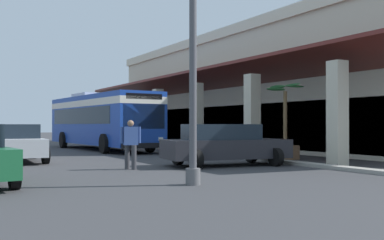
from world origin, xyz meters
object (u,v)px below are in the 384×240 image
object	(u,v)px
parked_sedan_charcoal	(225,144)
potted_palm	(285,141)
parked_sedan_silver	(15,143)
pedestrian	(131,142)
transit_bus	(101,118)

from	to	relation	value
parked_sedan_charcoal	potted_palm	world-z (taller)	potted_palm
parked_sedan_silver	pedestrian	size ratio (longest dim) A/B	2.78
transit_bus	potted_palm	bearing A→B (deg)	21.24
transit_bus	potted_palm	size ratio (longest dim) A/B	3.60
transit_bus	parked_sedan_silver	distance (m)	9.04
parked_sedan_silver	parked_sedan_charcoal	bearing A→B (deg)	49.01
transit_bus	potted_palm	world-z (taller)	transit_bus
pedestrian	parked_sedan_silver	bearing A→B (deg)	-151.01
transit_bus	pedestrian	size ratio (longest dim) A/B	7.08
transit_bus	parked_sedan_silver	world-z (taller)	transit_bus
parked_sedan_charcoal	pedestrian	size ratio (longest dim) A/B	2.88
transit_bus	parked_sedan_charcoal	bearing A→B (deg)	2.48
pedestrian	transit_bus	bearing A→B (deg)	166.46
transit_bus	pedestrian	distance (m)	12.39
parked_sedan_charcoal	pedestrian	xyz separation A→B (m)	(-0.34, -3.43, 0.14)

